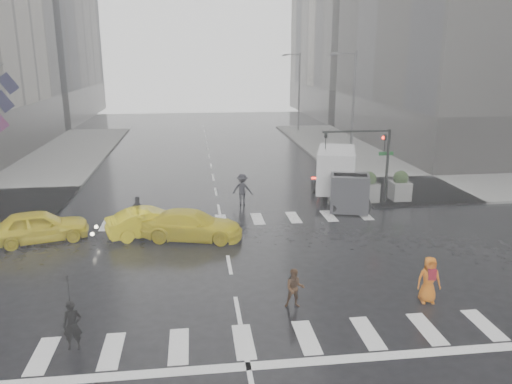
{
  "coord_description": "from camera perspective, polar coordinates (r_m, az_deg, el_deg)",
  "views": [
    {
      "loc": [
        -1.35,
        -19.68,
        8.57
      ],
      "look_at": [
        1.4,
        2.0,
        2.62
      ],
      "focal_mm": 35.0,
      "sensor_mm": 36.0,
      "label": 1
    }
  ],
  "objects": [
    {
      "name": "ground",
      "position": [
        21.5,
        -3.07,
        -8.28
      ],
      "size": [
        120.0,
        120.0,
        0.0
      ],
      "primitive_type": "plane",
      "color": "black",
      "rests_on": "ground"
    },
    {
      "name": "street_lamp_near",
      "position": [
        39.77,
        10.85,
        9.74
      ],
      "size": [
        2.15,
        0.22,
        9.0
      ],
      "color": "#59595B",
      "rests_on": "ground"
    },
    {
      "name": "traffic_signal_pole",
      "position": [
        30.04,
        13.1,
        4.56
      ],
      "size": [
        4.45,
        0.42,
        4.5
      ],
      "color": "black",
      "rests_on": "ground"
    },
    {
      "name": "pedestrian_far_a",
      "position": [
        26.01,
        -13.29,
        -2.39
      ],
      "size": [
        1.16,
        0.87,
        1.76
      ],
      "primitive_type": "imported",
      "rotation": [
        0.0,
        0.0,
        2.88
      ],
      "color": "black",
      "rests_on": "ground"
    },
    {
      "name": "box_truck",
      "position": [
        30.44,
        9.5,
        1.88
      ],
      "size": [
        2.18,
        5.83,
        3.1
      ],
      "rotation": [
        0.0,
        0.0,
        -0.29
      ],
      "color": "silver",
      "rests_on": "ground"
    },
    {
      "name": "pedestrian_brown",
      "position": [
        17.85,
        4.46,
        -10.91
      ],
      "size": [
        0.75,
        0.61,
        1.44
      ],
      "primitive_type": "imported",
      "rotation": [
        0.0,
        0.0,
        -0.1
      ],
      "color": "#412817",
      "rests_on": "ground"
    },
    {
      "name": "taxi_rear",
      "position": [
        24.33,
        -7.33,
        -3.76
      ],
      "size": [
        4.63,
        2.86,
        1.41
      ],
      "primitive_type": "imported",
      "rotation": [
        0.0,
        0.0,
        1.36
      ],
      "color": "yellow",
      "rests_on": "ground"
    },
    {
      "name": "sidewalk_ne",
      "position": [
        43.46,
        21.63,
        2.87
      ],
      "size": [
        35.0,
        35.0,
        0.15
      ],
      "primitive_type": "cube",
      "color": "slate",
      "rests_on": "ground"
    },
    {
      "name": "planter_west",
      "position": [
        30.07,
        9.13,
        0.42
      ],
      "size": [
        1.1,
        1.1,
        1.8
      ],
      "color": "slate",
      "rests_on": "ground"
    },
    {
      "name": "pedestrian_far_b",
      "position": [
        29.68,
        -1.57,
        0.32
      ],
      "size": [
        1.35,
        1.0,
        1.87
      ],
      "primitive_type": "imported",
      "rotation": [
        0.0,
        0.0,
        2.83
      ],
      "color": "black",
      "rests_on": "ground"
    },
    {
      "name": "pedestrian_black",
      "position": [
        16.04,
        -20.54,
        -11.38
      ],
      "size": [
        0.97,
        0.99,
        2.43
      ],
      "rotation": [
        0.0,
        0.0,
        -0.01
      ],
      "color": "black",
      "rests_on": "ground"
    },
    {
      "name": "road_markings",
      "position": [
        21.5,
        -3.07,
        -8.27
      ],
      "size": [
        18.0,
        48.0,
        0.01
      ],
      "primitive_type": null,
      "color": "silver",
      "rests_on": "ground"
    },
    {
      "name": "taxi_mid",
      "position": [
        25.14,
        -11.97,
        -3.36
      ],
      "size": [
        4.47,
        2.67,
        1.39
      ],
      "primitive_type": "imported",
      "rotation": [
        0.0,
        0.0,
        1.87
      ],
      "color": "yellow",
      "rests_on": "ground"
    },
    {
      "name": "taxi_front",
      "position": [
        25.94,
        -23.57,
        -3.59
      ],
      "size": [
        4.84,
        3.0,
        1.54
      ],
      "primitive_type": "imported",
      "rotation": [
        0.0,
        0.0,
        1.85
      ],
      "color": "yellow",
      "rests_on": "ground"
    },
    {
      "name": "planter_east",
      "position": [
        31.42,
        16.16,
        0.64
      ],
      "size": [
        1.1,
        1.1,
        1.8
      ],
      "color": "slate",
      "rests_on": "ground"
    },
    {
      "name": "pedestrian_orange",
      "position": [
        19.12,
        19.15,
        -9.43
      ],
      "size": [
        0.91,
        0.66,
        1.72
      ],
      "rotation": [
        0.0,
        0.0,
        -0.14
      ],
      "color": "orange",
      "rests_on": "ground"
    },
    {
      "name": "building_ne_far",
      "position": [
        81.9,
        15.52,
        20.11
      ],
      "size": [
        26.05,
        26.05,
        36.0
      ],
      "color": "#AFA898",
      "rests_on": "ground"
    },
    {
      "name": "street_lamp_far",
      "position": [
        59.07,
        4.82,
        11.66
      ],
      "size": [
        2.15,
        0.22,
        9.0
      ],
      "color": "#59595B",
      "rests_on": "ground"
    },
    {
      "name": "planter_mid",
      "position": [
        30.69,
        12.72,
        0.53
      ],
      "size": [
        1.1,
        1.1,
        1.8
      ],
      "color": "slate",
      "rests_on": "ground"
    }
  ]
}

